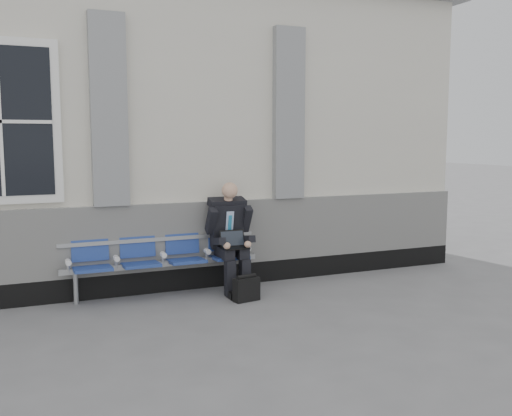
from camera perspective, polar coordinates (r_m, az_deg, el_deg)
name	(u,v)px	position (r m, az deg, el deg)	size (l,w,h in m)	color
bench	(162,254)	(7.60, -9.38, -4.52)	(2.60, 0.47, 0.91)	#9EA0A3
businessman	(230,233)	(7.68, -2.64, -2.50)	(0.60, 0.81, 1.47)	black
briefcase	(246,289)	(7.30, -0.97, -8.07)	(0.36, 0.20, 0.34)	black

